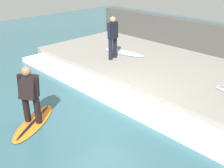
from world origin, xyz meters
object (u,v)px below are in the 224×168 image
object	(u,v)px
surfer_waiting_far	(113,35)
surfer_riding	(29,92)
surfboard_waiting_far	(124,52)
surfboard_riding	(34,122)

from	to	relation	value
surfer_waiting_far	surfer_riding	bearing A→B (deg)	-161.49
surfer_waiting_far	surfboard_waiting_far	world-z (taller)	surfer_waiting_far
surfer_waiting_far	surfboard_riding	bearing A→B (deg)	-161.49
surfer_waiting_far	surfboard_waiting_far	size ratio (longest dim) A/B	0.84
surfer_riding	surfer_waiting_far	xyz separation A→B (m)	(4.23, 1.42, 0.37)
surfboard_riding	surfboard_waiting_far	world-z (taller)	surfboard_waiting_far
surfboard_riding	surfer_waiting_far	bearing A→B (deg)	18.51
surfer_riding	surfer_waiting_far	size ratio (longest dim) A/B	0.94
surfboard_riding	surfer_riding	bearing A→B (deg)	-26.57
surfboard_riding	surfer_riding	world-z (taller)	surfer_riding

